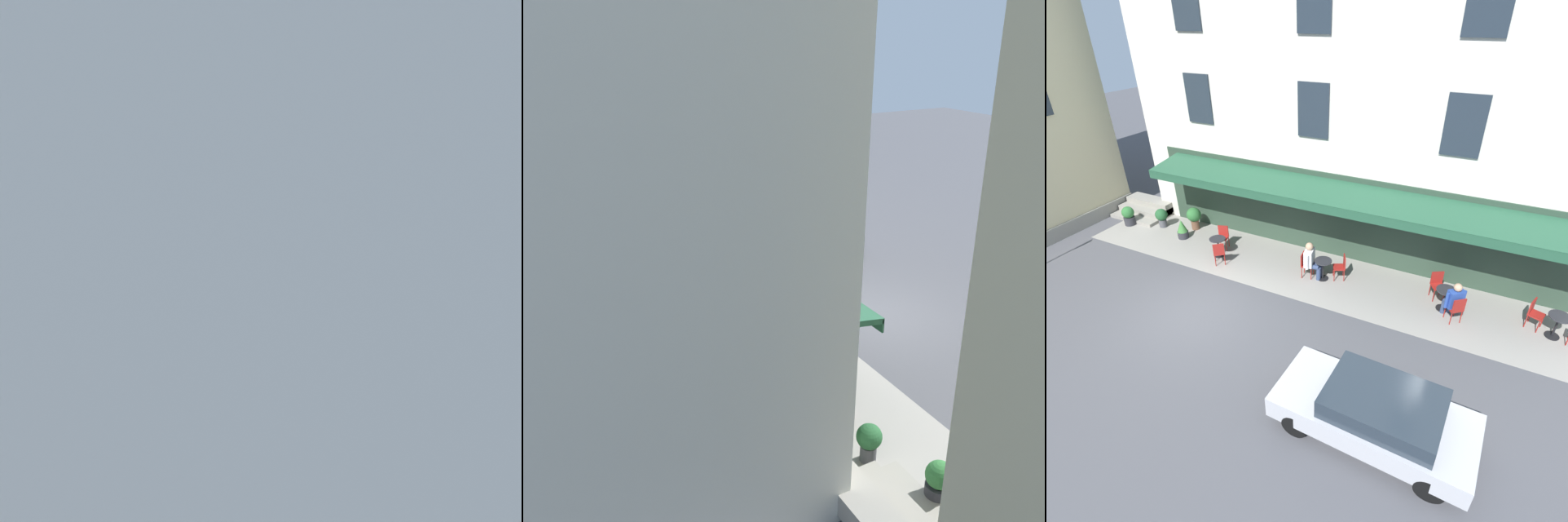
% 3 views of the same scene
% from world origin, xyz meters
% --- Properties ---
extents(ground_plane, '(70.00, 70.00, 0.00)m').
position_xyz_m(ground_plane, '(0.00, 0.00, 0.00)').
color(ground_plane, '#4C4C51').
extents(sidewalk_cafe_terrace, '(20.50, 3.20, 0.01)m').
position_xyz_m(sidewalk_cafe_terrace, '(-3.25, -3.40, 0.00)').
color(sidewalk_cafe_terrace, gray).
rests_on(sidewalk_cafe_terrace, ground_plane).
extents(cafe_building_facade, '(20.00, 10.70, 15.00)m').
position_xyz_m(cafe_building_facade, '(-4.00, -9.49, 7.49)').
color(cafe_building_facade, silver).
rests_on(cafe_building_facade, ground_plane).
extents(corner_building_facade, '(10.12, 17.00, 15.00)m').
position_xyz_m(corner_building_facade, '(13.00, 3.50, 7.50)').
color(corner_building_facade, beige).
rests_on(corner_building_facade, ground_plane).
extents(back_alley_steps, '(2.40, 1.75, 0.60)m').
position_xyz_m(back_alley_steps, '(6.60, -4.59, 0.24)').
color(back_alley_steps, gray).
rests_on(back_alley_steps, ground_plane).
extents(cafe_table_near_entrance, '(0.60, 0.60, 0.75)m').
position_xyz_m(cafe_table_near_entrance, '(-6.92, -3.41, 0.49)').
color(cafe_table_near_entrance, black).
rests_on(cafe_table_near_entrance, ground_plane).
extents(cafe_chair_red_under_awning, '(0.56, 0.56, 0.91)m').
position_xyz_m(cafe_chair_red_under_awning, '(-7.32, -2.92, 0.55)').
color(cafe_chair_red_under_awning, maroon).
rests_on(cafe_chair_red_under_awning, ground_plane).
extents(cafe_chair_red_near_door, '(0.55, 0.55, 0.91)m').
position_xyz_m(cafe_chair_red_near_door, '(-6.59, -3.95, 0.55)').
color(cafe_chair_red_near_door, maroon).
rests_on(cafe_chair_red_near_door, ground_plane).
extents(cafe_table_mid_terrace, '(0.60, 0.60, 0.75)m').
position_xyz_m(cafe_table_mid_terrace, '(1.32, -2.95, 0.49)').
color(cafe_table_mid_terrace, black).
rests_on(cafe_table_mid_terrace, ground_plane).
extents(cafe_chair_red_corner_left, '(0.56, 0.56, 0.91)m').
position_xyz_m(cafe_chair_red_corner_left, '(0.91, -2.47, 0.55)').
color(cafe_chair_red_corner_left, maroon).
rests_on(cafe_chair_red_corner_left, ground_plane).
extents(cafe_chair_red_back_row, '(0.51, 0.51, 0.91)m').
position_xyz_m(cafe_chair_red_back_row, '(1.52, -3.55, 0.55)').
color(cafe_chair_red_back_row, maroon).
rests_on(cafe_chair_red_back_row, ground_plane).
extents(cafe_table_streetside, '(0.60, 0.60, 0.75)m').
position_xyz_m(cafe_table_streetside, '(-2.87, -3.28, 0.49)').
color(cafe_table_streetside, black).
rests_on(cafe_table_streetside, ground_plane).
extents(cafe_chair_red_facing_street, '(0.47, 0.47, 0.91)m').
position_xyz_m(cafe_chair_red_facing_street, '(-2.25, -3.17, 0.55)').
color(cafe_chair_red_facing_street, maroon).
rests_on(cafe_chair_red_facing_street, ground_plane).
extents(cafe_chair_red_by_window, '(0.54, 0.54, 0.91)m').
position_xyz_m(cafe_chair_red_by_window, '(-3.43, -3.57, 0.55)').
color(cafe_chair_red_by_window, maroon).
rests_on(cafe_chair_red_by_window, ground_plane).
extents(cafe_table_far_end, '(0.60, 0.60, 0.75)m').
position_xyz_m(cafe_table_far_end, '(-9.98, -3.52, 0.49)').
color(cafe_table_far_end, black).
rests_on(cafe_table_far_end, ground_plane).
extents(cafe_chair_red_corner_right, '(0.48, 0.48, 0.91)m').
position_xyz_m(cafe_chair_red_corner_right, '(-10.60, -3.39, 0.55)').
color(cafe_chair_red_corner_right, maroon).
rests_on(cafe_chair_red_corner_right, ground_plane).
extents(cafe_chair_red_kerbside, '(0.51, 0.51, 0.91)m').
position_xyz_m(cafe_chair_red_kerbside, '(-9.39, -3.73, 0.55)').
color(cafe_chair_red_kerbside, maroon).
rests_on(cafe_chair_red_kerbside, ground_plane).
extents(seated_patron_in_blue, '(0.62, 0.64, 1.30)m').
position_xyz_m(seated_patron_in_blue, '(-7.19, -3.09, 0.70)').
color(seated_patron_in_blue, navy).
rests_on(seated_patron_in_blue, ground_plane).
extents(seated_companion_in_white, '(0.63, 0.70, 1.36)m').
position_xyz_m(seated_companion_in_white, '(-2.46, -3.21, 0.72)').
color(seated_companion_in_white, navy).
rests_on(seated_companion_in_white, ground_plane).
extents(no_parking_sign, '(0.11, 0.59, 2.60)m').
position_xyz_m(no_parking_sign, '(6.78, 0.76, 1.79)').
color(no_parking_sign, black).
rests_on(no_parking_sign, ground_plane).
extents(potted_plant_entrance_left, '(0.51, 0.51, 0.84)m').
position_xyz_m(potted_plant_entrance_left, '(6.43, -3.38, 0.43)').
color(potted_plant_entrance_left, '#2D2D33').
rests_on(potted_plant_entrance_left, ground_plane).
extents(potted_plant_under_sign, '(0.44, 0.44, 0.81)m').
position_xyz_m(potted_plant_under_sign, '(3.51, -3.46, 0.39)').
color(potted_plant_under_sign, '#2D2D33').
rests_on(potted_plant_under_sign, ground_plane).
extents(potted_plant_entrance_right, '(0.51, 0.51, 0.82)m').
position_xyz_m(potted_plant_entrance_right, '(4.98, -3.86, 0.48)').
color(potted_plant_entrance_right, '#4C4C51').
rests_on(potted_plant_entrance_right, ground_plane).
extents(potted_plant_mid_terrace, '(0.60, 0.60, 0.97)m').
position_xyz_m(potted_plant_mid_terrace, '(3.58, -4.32, 0.59)').
color(potted_plant_mid_terrace, brown).
rests_on(potted_plant_mid_terrace, ground_plane).
extents(parked_car_silver, '(4.36, 1.94, 1.33)m').
position_xyz_m(parked_car_silver, '(-6.29, 1.68, 0.71)').
color(parked_car_silver, '#B7B7BC').
rests_on(parked_car_silver, ground_plane).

